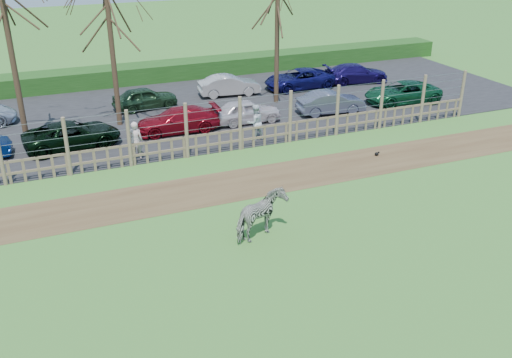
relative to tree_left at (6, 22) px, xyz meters
name	(u,v)px	position (x,y,z in m)	size (l,w,h in m)	color
ground	(257,244)	(6.50, -12.50, -5.62)	(120.00, 120.00, 0.00)	#649A44
dirt_strip	(213,189)	(6.50, -8.00, -5.61)	(34.00, 2.80, 0.01)	brown
asphalt	(154,114)	(6.50, 2.00, -5.60)	(44.00, 13.00, 0.04)	#232326
hedge	(128,75)	(6.50, 9.00, -5.07)	(46.00, 2.00, 1.10)	#1E4716
fence	(187,140)	(6.50, -4.50, -4.81)	(30.16, 0.16, 2.50)	brown
tree_left	(6,22)	(0.00, 0.00, 0.00)	(4.80, 4.80, 7.88)	#3D2B1E
tree_mid	(110,28)	(4.50, 1.00, -0.75)	(4.80, 4.80, 6.83)	#3D2B1E
tree_right	(277,9)	(13.50, 1.50, -0.37)	(4.80, 4.80, 7.35)	#3D2B1E
zebra	(261,216)	(6.79, -12.14, -4.81)	(0.87, 1.91, 1.62)	gray
visitor_a	(135,141)	(4.36, -3.94, -4.71)	(0.63, 0.41, 1.72)	beige
visitor_b	(255,123)	(10.06, -3.69, -4.71)	(0.84, 0.65, 1.72)	silver
crow	(377,154)	(14.35, -7.54, -5.52)	(0.23, 0.17, 0.19)	black
car_2	(72,135)	(1.96, -1.40, -4.98)	(1.99, 4.32, 1.20)	black
car_3	(178,120)	(6.98, -1.17, -4.98)	(1.68, 4.13, 1.20)	maroon
car_4	(247,111)	(10.62, -1.17, -4.98)	(1.42, 3.52, 1.20)	silver
car_5	(331,102)	(15.37, -1.49, -4.98)	(1.27, 3.64, 1.20)	#52556B
car_6	(402,93)	(20.07, -1.37, -4.98)	(1.99, 4.32, 1.20)	#114E2C
car_10	(145,98)	(6.32, 3.15, -4.98)	(1.42, 3.52, 1.20)	#224025
car_11	(229,85)	(11.50, 3.85, -4.98)	(1.27, 3.64, 1.20)	beige
car_12	(299,79)	(15.98, 3.56, -4.98)	(1.99, 4.32, 1.20)	#111051
car_13	(356,73)	(19.97, 3.43, -4.98)	(1.68, 4.13, 1.20)	#190E50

